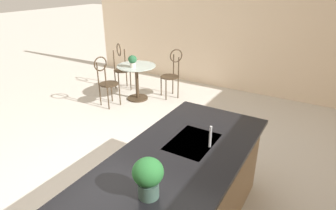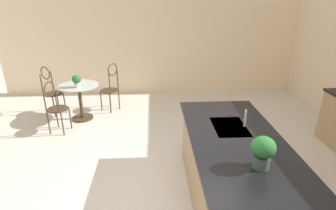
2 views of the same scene
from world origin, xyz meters
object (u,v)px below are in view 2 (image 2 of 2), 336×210
Objects in this scene: chair_near_window at (51,88)px; potted_plant_counter_near at (263,151)px; chair_by_island at (111,85)px; potted_plant_on_table at (77,80)px; chair_toward_desk at (55,105)px; bistro_table at (80,99)px.

potted_plant_counter_near is at bearing 42.15° from chair_near_window.
potted_plant_counter_near is (3.69, 1.94, 0.53)m from chair_by_island.
potted_plant_on_table is at bearing 56.47° from chair_near_window.
chair_toward_desk is (0.94, 0.39, 0.00)m from chair_near_window.
bistro_table is 0.77× the size of chair_near_window.
potted_plant_on_table is at bearing -40.75° from chair_by_island.
bistro_table is 0.69m from chair_toward_desk.
potted_plant_counter_near is (3.05, 2.48, 0.22)m from potted_plant_on_table.
chair_by_island is 0.89m from potted_plant_on_table.
potted_plant_counter_near is at bearing 27.70° from chair_by_island.
chair_near_window is 1.26m from chair_by_island.
potted_plant_counter_near reaches higher than potted_plant_on_table.
potted_plant_counter_near reaches higher than bistro_table.
chair_by_island is at bearing 131.24° from bistro_table.
potted_plant_counter_near is at bearing 39.12° from potted_plant_on_table.
bistro_table is 0.77× the size of chair_toward_desk.
potted_plant_on_table is (0.14, 0.02, 0.43)m from bistro_table.
bistro_table is at bearing 64.45° from chair_near_window.
bistro_table is 0.46m from potted_plant_on_table.
chair_toward_desk is 4.21× the size of potted_plant_on_table.
chair_toward_desk is at bearing 22.80° from chair_near_window.
potted_plant_on_table is at bearing -140.88° from potted_plant_counter_near.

